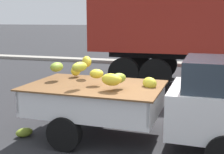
% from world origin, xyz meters
% --- Properties ---
extents(ground, '(220.00, 220.00, 0.00)m').
position_xyz_m(ground, '(0.00, 0.00, 0.00)').
color(ground, '#28282B').
extents(curb_strip, '(80.00, 0.80, 0.16)m').
position_xyz_m(curb_strip, '(0.00, 10.56, 0.08)').
color(curb_strip, gray).
rests_on(curb_strip, ground).
extents(pickup_truck, '(4.71, 1.88, 1.70)m').
position_xyz_m(pickup_truck, '(0.95, 0.25, 0.88)').
color(pickup_truck, white).
rests_on(pickup_truck, ground).
extents(fallen_banana_bunch_near_tailgate, '(0.39, 0.40, 0.18)m').
position_xyz_m(fallen_banana_bunch_near_tailgate, '(-2.29, -0.15, 0.09)').
color(fallen_banana_bunch_near_tailgate, olive).
rests_on(fallen_banana_bunch_near_tailgate, ground).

